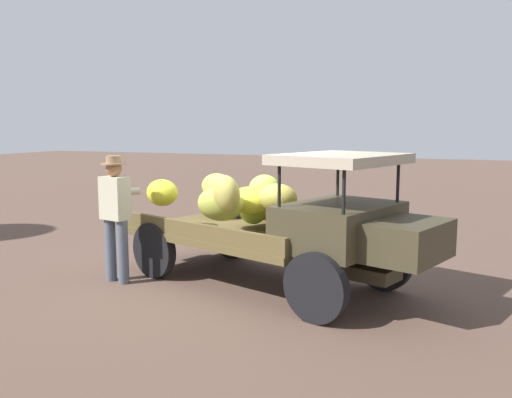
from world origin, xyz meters
The scene contains 3 objects.
ground_plane centered at (0.00, 0.00, 0.00)m, with size 60.00×60.00×0.00m, color brown.
truck centered at (0.75, -0.29, 0.91)m, with size 4.66×2.86×1.84m.
farmer centered at (-1.50, -0.90, 1.01)m, with size 0.53×0.49×1.77m.
Camera 1 is at (3.03, -7.05, 2.19)m, focal length 37.98 mm.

